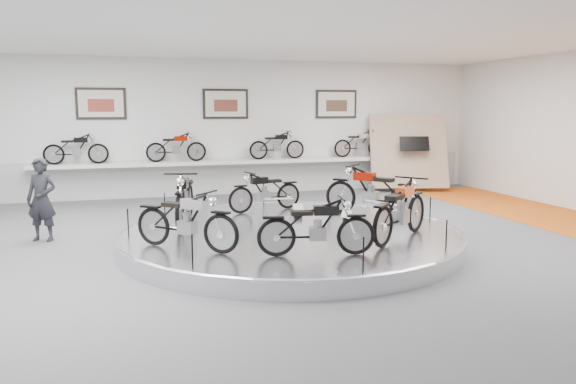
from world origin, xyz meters
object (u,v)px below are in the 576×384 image
object	(u,v)px
bike_c	(185,197)
bike_f	(401,210)
shelf	(228,162)
bike_b	(265,191)
bike_e	(316,227)
visitor	(42,200)
bike_d	(186,220)
bike_a	(372,191)
display_platform	(290,237)

from	to	relation	value
bike_c	bike_f	bearing A→B (deg)	69.09
shelf	bike_b	distance (m)	4.39
bike_b	bike_f	xyz separation A→B (m)	(1.59, -3.33, 0.08)
bike_b	bike_e	distance (m)	3.96
bike_e	visitor	bearing A→B (deg)	151.41
bike_f	visitor	size ratio (longest dim) A/B	1.11
bike_e	visitor	size ratio (longest dim) A/B	0.96
bike_e	bike_d	bearing A→B (deg)	164.32
bike_b	bike_d	bearing A→B (deg)	40.81
shelf	bike_f	world-z (taller)	bike_f
bike_d	bike_e	bearing A→B (deg)	14.59
bike_b	bike_a	bearing A→B (deg)	133.69
bike_d	bike_f	bearing A→B (deg)	36.24
bike_c	shelf	bearing A→B (deg)	174.59
visitor	bike_b	bearing A→B (deg)	25.78
shelf	bike_d	distance (m)	7.65
bike_c	bike_e	xyz separation A→B (m)	(1.69, -3.00, -0.08)
bike_b	visitor	bearing A→B (deg)	-10.84
bike_a	shelf	bearing A→B (deg)	-21.62
bike_e	bike_f	distance (m)	1.87
bike_b	bike_d	xyz separation A→B (m)	(-2.06, -2.99, 0.04)
shelf	bike_a	bearing A→B (deg)	-70.11
display_platform	bike_a	xyz separation A→B (m)	(2.03, 0.78, 0.69)
visitor	bike_f	bearing A→B (deg)	-4.27
bike_a	bike_d	size ratio (longest dim) A/B	1.11
shelf	bike_b	world-z (taller)	bike_b
bike_b	bike_c	bearing A→B (deg)	12.31
bike_e	visitor	world-z (taller)	visitor
display_platform	visitor	xyz separation A→B (m)	(-4.53, 1.72, 0.66)
bike_d	bike_e	world-z (taller)	bike_d
display_platform	bike_c	xyz separation A→B (m)	(-1.85, 1.08, 0.69)
bike_c	visitor	world-z (taller)	visitor
shelf	bike_a	xyz separation A→B (m)	(2.03, -5.62, -0.16)
bike_e	display_platform	bearing A→B (deg)	96.73
bike_f	bike_a	bearing A→B (deg)	39.19
bike_d	bike_f	xyz separation A→B (m)	(3.65, -0.34, 0.04)
bike_b	bike_d	distance (m)	3.63
bike_c	visitor	size ratio (longest dim) A/B	1.12
bike_b	bike_c	xyz separation A→B (m)	(-1.87, -0.95, 0.09)
bike_b	bike_e	size ratio (longest dim) A/B	0.97
bike_c	bike_e	distance (m)	3.45
shelf	display_platform	bearing A→B (deg)	-90.00
display_platform	bike_b	size ratio (longest dim) A/B	4.22
bike_e	bike_c	bearing A→B (deg)	130.67
bike_d	visitor	distance (m)	3.66
bike_a	bike_c	world-z (taller)	bike_a
bike_b	bike_d	world-z (taller)	bike_d
bike_e	visitor	distance (m)	5.70
bike_f	visitor	world-z (taller)	visitor
display_platform	bike_d	distance (m)	2.35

